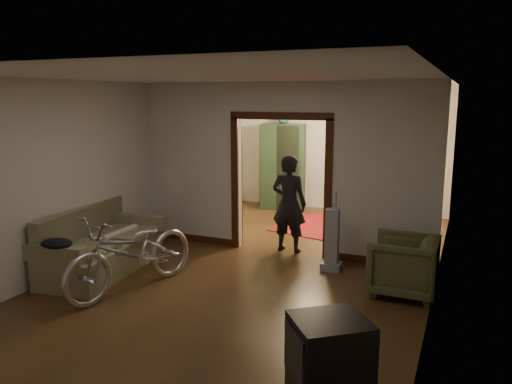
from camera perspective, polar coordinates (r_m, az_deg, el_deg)
The scene contains 23 objects.
floor at distance 7.81m, azimuth 0.88°, elevation -8.30°, with size 5.00×8.50×0.01m, color #352110.
ceiling at distance 7.38m, azimuth 0.95°, elevation 12.70°, with size 5.00×8.50×0.01m, color white.
wall_back at distance 11.48m, azimuth 9.08°, elevation 4.90°, with size 5.00×0.02×2.80m, color beige.
wall_left at distance 8.72m, azimuth -14.46°, elevation 2.85°, with size 0.02×8.50×2.80m, color beige.
wall_right at distance 6.92m, azimuth 20.40°, elevation 0.51°, with size 0.02×8.50×2.80m, color beige.
partition_wall at distance 8.16m, azimuth 2.93°, elevation 2.65°, with size 5.00×0.14×2.80m, color beige.
door_casing at distance 8.21m, azimuth 2.91°, elevation 0.58°, with size 1.74×0.20×2.32m, color #35170C.
far_window at distance 11.28m, azimuth 12.52°, elevation 5.44°, with size 0.98×0.06×1.28m, color black.
chandelier at distance 9.74m, azimuth 6.65°, elevation 9.53°, with size 0.24×0.24×0.24m, color #FFE0A5.
light_switch at distance 7.81m, azimuth 9.96°, elevation 1.02°, with size 0.08×0.01×0.12m, color silver.
sofa at distance 7.75m, azimuth -17.20°, elevation -5.31°, with size 0.92×2.04×0.94m, color #6A6546.
rolled_paper at distance 7.90m, azimuth -15.26°, elevation -4.45°, with size 0.09×0.09×0.75m, color beige.
jacket at distance 7.03m, azimuth -21.80°, elevation -5.47°, with size 0.44×0.33×0.13m, color black.
bicycle at distance 6.84m, azimuth -13.96°, elevation -6.66°, with size 0.72×2.05×1.08m, color silver.
armchair at distance 6.87m, azimuth 16.46°, elevation -8.04°, with size 0.83×0.85×0.78m, color #4B512D.
crt_tv at distance 3.94m, azimuth 8.42°, elevation -17.29°, with size 0.55×0.49×0.47m, color black.
vacuum at distance 7.51m, azimuth 8.69°, elevation -5.42°, with size 0.29×0.23×0.95m, color gray.
person at distance 8.27m, azimuth 3.79°, elevation -1.36°, with size 0.59×0.39×1.63m, color black.
oriental_rug at distance 10.14m, azimuth 7.48°, elevation -3.84°, with size 1.41×1.85×0.01m, color maroon.
locker at distance 11.49m, azimuth 3.11°, elevation 2.91°, with size 0.98×0.54×1.96m, color #1F3421.
globe at distance 11.40m, azimuth 3.16°, elevation 7.70°, with size 0.29×0.29×0.29m, color #1E5972.
desk at distance 10.74m, azimuth 13.72°, elevation -1.48°, with size 0.88×0.49×0.65m, color black.
desk_chair at distance 10.40m, azimuth 11.24°, elevation -1.37°, with size 0.36×0.36×0.80m, color black.
Camera 1 is at (2.82, -6.82, 2.56)m, focal length 35.00 mm.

